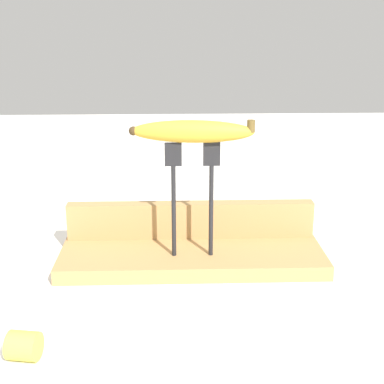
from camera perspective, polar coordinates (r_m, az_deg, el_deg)
The scene contains 7 objects.
ground_plane at distance 0.94m, azimuth 0.00°, elevation -7.23°, with size 3.00×3.00×0.00m, color silver.
wooden_board at distance 0.94m, azimuth 0.00°, elevation -6.55°, with size 0.43×0.15×0.02m, color #A87F4C.
board_backstop at distance 0.98m, azimuth -0.13°, elevation -2.80°, with size 0.42×0.03×0.06m, color #A87F4C.
fork_stand_center at distance 0.88m, azimuth 0.04°, elevation 0.26°, with size 0.08×0.01×0.18m.
banana_raised_center at distance 0.86m, azimuth 0.04°, elevation 6.11°, with size 0.19×0.05×0.04m.
fork_fallen_near at distance 1.02m, azimuth 4.91°, elevation -5.08°, with size 0.16×0.12×0.01m.
banana_chunk_near at distance 0.72m, azimuth -16.62°, elevation -14.58°, with size 0.04×0.04×0.04m.
Camera 1 is at (-0.03, -0.86, 0.39)m, focal length 53.07 mm.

